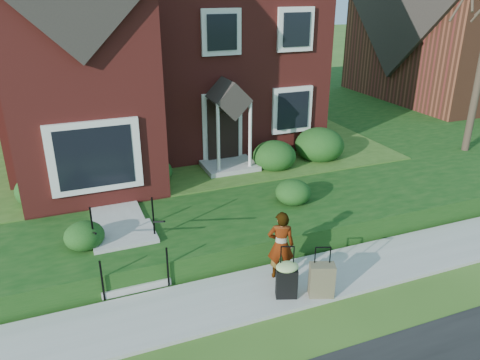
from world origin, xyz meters
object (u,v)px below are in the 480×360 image
suitcase_black (287,278)px  suitcase_olive (322,280)px  front_steps (128,252)px  woman (281,245)px

suitcase_black → suitcase_olive: 0.70m
front_steps → suitcase_olive: bearing=-35.6°
suitcase_black → suitcase_olive: suitcase_black is taller
suitcase_black → suitcase_olive: (0.66, -0.22, -0.08)m
woman → suitcase_black: (-0.19, -0.67, -0.33)m
front_steps → suitcase_black: front_steps is taller
woman → front_steps: bearing=-4.6°
woman → suitcase_black: bearing=97.6°
woman → suitcase_black: size_ratio=1.37×
suitcase_black → woman: bearing=94.5°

